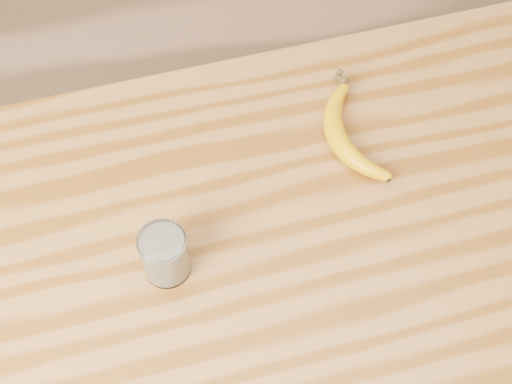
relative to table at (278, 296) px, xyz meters
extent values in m
cube|color=#9F652C|center=(0.00, 0.00, 0.11)|extent=(1.20, 0.80, 0.04)
cylinder|color=brown|center=(0.54, 0.34, -0.34)|extent=(0.06, 0.06, 0.86)
cylinder|color=white|center=(-0.16, 0.03, 0.17)|extent=(0.07, 0.07, 0.09)
torus|color=white|center=(-0.16, 0.03, 0.21)|extent=(0.07, 0.07, 0.00)
cylinder|color=beige|center=(-0.16, 0.03, 0.17)|extent=(0.06, 0.06, 0.07)
camera|label=1|loc=(-0.16, -0.44, 1.07)|focal=50.00mm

